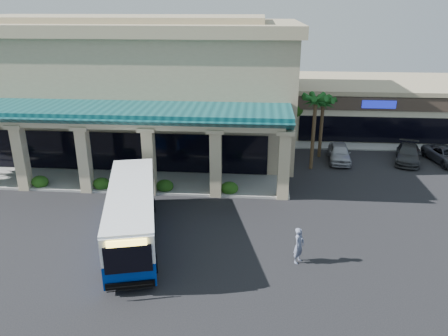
# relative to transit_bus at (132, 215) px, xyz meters

# --- Properties ---
(ground) EXTENTS (110.00, 110.00, 0.00)m
(ground) POSITION_rel_transit_bus_xyz_m (2.48, 1.00, -1.48)
(ground) COLOR black
(main_building) EXTENTS (30.80, 14.80, 11.35)m
(main_building) POSITION_rel_transit_bus_xyz_m (-5.52, 17.00, 4.20)
(main_building) COLOR tan
(main_building) RESTS_ON ground
(arcade) EXTENTS (30.00, 6.20, 5.70)m
(arcade) POSITION_rel_transit_bus_xyz_m (-5.52, 7.80, 1.37)
(arcade) COLOR #0B3E43
(arcade) RESTS_ON ground
(strip_mall) EXTENTS (22.50, 12.50, 4.90)m
(strip_mall) POSITION_rel_transit_bus_xyz_m (20.48, 25.00, 0.97)
(strip_mall) COLOR beige
(strip_mall) RESTS_ON ground
(palm_0) EXTENTS (2.40, 2.40, 6.60)m
(palm_0) POSITION_rel_transit_bus_xyz_m (10.98, 12.00, 1.82)
(palm_0) COLOR #134816
(palm_0) RESTS_ON ground
(palm_1) EXTENTS (2.40, 2.40, 5.80)m
(palm_1) POSITION_rel_transit_bus_xyz_m (11.98, 15.00, 1.42)
(palm_1) COLOR #134816
(palm_1) RESTS_ON ground
(broadleaf_tree) EXTENTS (2.60, 2.60, 4.81)m
(broadleaf_tree) POSITION_rel_transit_bus_xyz_m (9.98, 20.00, 0.93)
(broadleaf_tree) COLOR #1D460F
(broadleaf_tree) RESTS_ON ground
(transit_bus) EXTENTS (4.98, 10.87, 2.96)m
(transit_bus) POSITION_rel_transit_bus_xyz_m (0.00, 0.00, 0.00)
(transit_bus) COLOR #012890
(transit_bus) RESTS_ON ground
(pedestrian) EXTENTS (0.75, 0.83, 1.90)m
(pedestrian) POSITION_rel_transit_bus_xyz_m (8.95, -1.60, -0.53)
(pedestrian) COLOR slate
(pedestrian) RESTS_ON ground
(car_silver) EXTENTS (2.02, 4.38, 1.45)m
(car_silver) POSITION_rel_transit_bus_xyz_m (13.47, 13.98, -0.75)
(car_silver) COLOR #A1A1AA
(car_silver) RESTS_ON ground
(car_red) EXTENTS (3.18, 4.99, 1.35)m
(car_red) POSITION_rel_transit_bus_xyz_m (19.11, 14.30, -0.81)
(car_red) COLOR #313234
(car_red) RESTS_ON ground
(car_gray) EXTENTS (3.06, 5.05, 1.31)m
(car_gray) POSITION_rel_transit_bus_xyz_m (22.20, 14.27, -0.82)
(car_gray) COLOR #3B3D46
(car_gray) RESTS_ON ground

